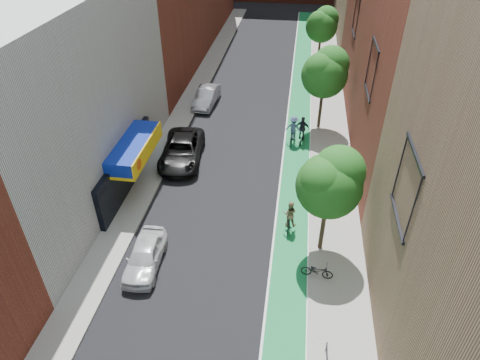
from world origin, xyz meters
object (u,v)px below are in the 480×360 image
at_px(cyclist_lane_far, 293,131).
at_px(parked_car_black, 182,150).
at_px(parked_car_white, 145,256).
at_px(cyclist_lane_near, 289,218).
at_px(cyclist_lane_mid, 302,133).
at_px(parked_car_silver, 206,97).

bearing_deg(cyclist_lane_far, parked_car_black, 37.07).
distance_m(parked_car_white, cyclist_lane_near, 8.36).
relative_size(cyclist_lane_near, cyclist_lane_mid, 0.90).
bearing_deg(cyclist_lane_mid, parked_car_white, 73.48).
relative_size(parked_car_black, parked_car_silver, 1.30).
bearing_deg(parked_car_white, cyclist_lane_mid, 57.45).
bearing_deg(cyclist_lane_far, cyclist_lane_mid, -163.41).
relative_size(parked_car_white, parked_car_black, 0.69).
relative_size(parked_car_silver, cyclist_lane_mid, 2.07).
relative_size(cyclist_lane_mid, cyclist_lane_far, 0.99).
distance_m(cyclist_lane_near, cyclist_lane_mid, 10.08).
relative_size(parked_car_black, cyclist_lane_near, 2.98).
distance_m(cyclist_lane_mid, cyclist_lane_far, 0.69).
xyz_separation_m(parked_car_white, parked_car_black, (-0.64, 10.32, 0.13)).
xyz_separation_m(parked_car_white, parked_car_silver, (-0.77, 19.59, 0.05)).
xyz_separation_m(parked_car_white, cyclist_lane_near, (7.39, 3.90, 0.16)).
xyz_separation_m(parked_car_silver, cyclist_lane_far, (7.96, -5.68, 0.26)).
distance_m(parked_car_silver, cyclist_lane_near, 17.69).
distance_m(parked_car_black, parked_car_silver, 9.27).
bearing_deg(cyclist_lane_near, cyclist_lane_far, -86.34).
bearing_deg(cyclist_lane_mid, cyclist_lane_far, 17.05).
height_order(parked_car_black, cyclist_lane_near, cyclist_lane_near).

